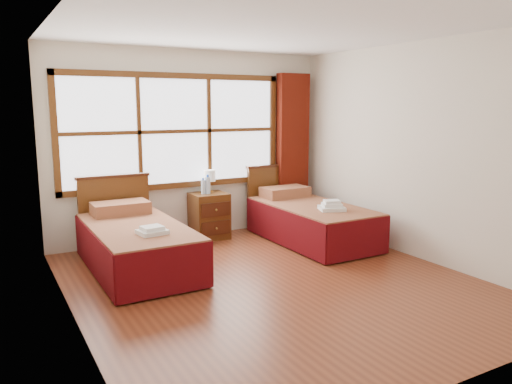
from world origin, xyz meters
TOP-DOWN VIEW (x-y plane):
  - floor at (0.00, 0.00)m, footprint 4.50×4.50m
  - ceiling at (0.00, 0.00)m, footprint 4.50×4.50m
  - wall_back at (0.00, 2.25)m, footprint 4.00×0.00m
  - wall_left at (-2.00, 0.00)m, footprint 0.00×4.50m
  - wall_right at (2.00, 0.00)m, footprint 0.00×4.50m
  - window at (-0.25, 2.21)m, footprint 3.16×0.06m
  - curtain at (1.60, 2.11)m, footprint 0.50×0.16m
  - bed_left at (-1.13, 1.20)m, footprint 1.00×2.02m
  - bed_right at (1.29, 1.20)m, footprint 1.00×2.02m
  - nightstand at (0.14, 1.99)m, footprint 0.48×0.47m
  - towels_left at (-1.09, 0.68)m, footprint 0.31×0.28m
  - towels_right at (1.30, 0.73)m, footprint 0.39×0.37m
  - lamp at (0.21, 2.11)m, footprint 0.16×0.16m
  - bottle_near at (0.05, 1.98)m, footprint 0.06×0.06m
  - bottle_far at (0.12, 1.98)m, footprint 0.07×0.07m

SIDE VIEW (x-z plane):
  - floor at x=0.00m, z-range 0.00..0.00m
  - bed_right at x=1.29m, z-range -0.19..0.78m
  - bed_left at x=-1.13m, z-range -0.19..0.78m
  - nightstand at x=0.14m, z-range 0.00..0.64m
  - towels_left at x=-1.09m, z-range 0.51..0.60m
  - towels_right at x=1.30m, z-range 0.50..0.63m
  - bottle_near at x=0.05m, z-range 0.63..0.86m
  - bottle_far at x=0.12m, z-range 0.63..0.90m
  - lamp at x=0.21m, z-range 0.71..1.02m
  - curtain at x=1.60m, z-range 0.02..2.32m
  - wall_back at x=0.00m, z-range -0.70..3.30m
  - wall_left at x=-2.00m, z-range -0.95..3.55m
  - wall_right at x=2.00m, z-range -0.95..3.55m
  - window at x=-0.25m, z-range 0.72..2.28m
  - ceiling at x=0.00m, z-range 2.60..2.60m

